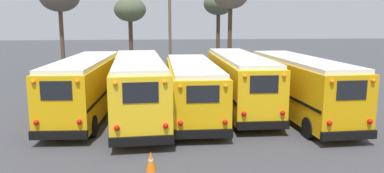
% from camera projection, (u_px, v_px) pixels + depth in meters
% --- Properties ---
extents(ground_plane, '(160.00, 160.00, 0.00)m').
position_uv_depth(ground_plane, '(192.00, 115.00, 20.72)').
color(ground_plane, '#424247').
extents(school_bus_0, '(2.92, 9.98, 3.16)m').
position_uv_depth(school_bus_0, '(85.00, 86.00, 19.93)').
color(school_bus_0, '#EAAA0F').
rests_on(school_bus_0, ground).
extents(school_bus_1, '(3.12, 10.65, 3.26)m').
position_uv_depth(school_bus_1, '(139.00, 86.00, 19.37)').
color(school_bus_1, yellow).
rests_on(school_bus_1, ground).
extents(school_bus_2, '(2.70, 10.02, 2.93)m').
position_uv_depth(school_bus_2, '(192.00, 87.00, 20.19)').
color(school_bus_2, '#EAAA0F').
rests_on(school_bus_2, ground).
extents(school_bus_3, '(2.59, 10.67, 3.20)m').
position_uv_depth(school_bus_3, '(239.00, 80.00, 21.60)').
color(school_bus_3, yellow).
rests_on(school_bus_3, ground).
extents(school_bus_4, '(2.80, 10.24, 3.19)m').
position_uv_depth(school_bus_4, '(299.00, 85.00, 20.03)').
color(school_bus_4, '#E5A00C').
rests_on(school_bus_4, ground).
extents(utility_pole, '(1.80, 0.25, 9.01)m').
position_uv_depth(utility_pole, '(170.00, 25.00, 32.60)').
color(utility_pole, brown).
rests_on(utility_pole, ground).
extents(bare_tree_2, '(3.11, 3.11, 7.99)m').
position_uv_depth(bare_tree_2, '(218.00, 5.00, 39.19)').
color(bare_tree_2, '#473323').
rests_on(bare_tree_2, ground).
extents(bare_tree_3, '(2.61, 2.61, 6.98)m').
position_uv_depth(bare_tree_3, '(130.00, 11.00, 30.68)').
color(bare_tree_3, '#473323').
rests_on(bare_tree_3, ground).
extents(traffic_cone, '(0.36, 0.36, 0.71)m').
position_uv_depth(traffic_cone, '(151.00, 161.00, 12.97)').
color(traffic_cone, orange).
rests_on(traffic_cone, ground).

